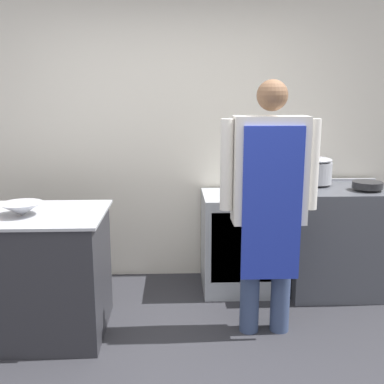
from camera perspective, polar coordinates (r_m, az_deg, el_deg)
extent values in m
cube|color=silver|center=(4.18, -2.14, 7.22)|extent=(8.00, 0.05, 2.70)
cube|color=#2D2D33|center=(3.53, -21.92, -9.78)|extent=(1.32, 0.75, 0.88)
cube|color=#B2B5BC|center=(3.39, -22.52, -2.67)|extent=(1.38, 0.78, 0.02)
cube|color=#4C4F56|center=(4.19, 18.00, -5.71)|extent=(0.89, 0.69, 0.93)
cube|color=#B2B5BC|center=(3.82, 19.97, -2.94)|extent=(0.82, 0.03, 0.10)
cube|color=#B2B5BC|center=(4.38, 16.94, 1.51)|extent=(0.89, 0.03, 0.02)
cube|color=#A8ADB2|center=(4.06, 6.18, -6.25)|extent=(0.67, 0.61, 0.86)
cube|color=silver|center=(3.77, 6.84, -7.04)|extent=(0.57, 0.02, 0.60)
cylinder|color=#38476B|center=(3.33, 7.44, -10.72)|extent=(0.14, 0.14, 0.83)
cylinder|color=#38476B|center=(3.38, 11.30, -10.54)|extent=(0.14, 0.14, 0.83)
cube|color=silver|center=(3.14, 9.87, 2.75)|extent=(0.50, 0.22, 0.74)
cube|color=#2338B2|center=(3.06, 10.20, -1.64)|extent=(0.40, 0.02, 1.06)
cylinder|color=silver|center=(3.08, 4.49, 3.43)|extent=(0.09, 0.09, 0.63)
cylinder|color=silver|center=(3.21, 15.10, 3.38)|extent=(0.09, 0.09, 0.63)
sphere|color=brown|center=(3.10, 10.22, 12.00)|extent=(0.21, 0.21, 0.21)
cone|color=#B2B5BC|center=(3.28, -20.78, -2.04)|extent=(0.29, 0.29, 0.09)
cylinder|color=#B2B5BC|center=(4.11, 15.32, 2.39)|extent=(0.30, 0.30, 0.19)
ellipsoid|color=#B2B5BC|center=(4.09, 15.41, 3.98)|extent=(0.29, 0.29, 0.05)
cylinder|color=#262628|center=(4.03, 21.43, 0.85)|extent=(0.25, 0.25, 0.06)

